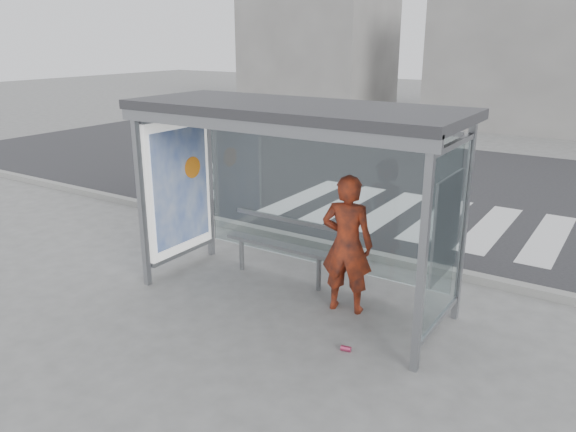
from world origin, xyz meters
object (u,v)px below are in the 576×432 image
Objects in this scene: bus_shelter at (270,152)px; person at (347,244)px; soda_can at (346,349)px; bench at (280,245)px.

person is (1.10, 0.09, -1.08)m from bus_shelter.
person is 15.59× the size of soda_can.
bus_shelter reaches higher than soda_can.
bus_shelter is 2.35× the size of person.
bench is 15.00× the size of soda_can.
bus_shelter is at bearing -70.46° from bench.
soda_can is at bearing -35.82° from bench.
bus_shelter is 1.54m from person.
bench is (-0.16, 0.44, -1.45)m from bus_shelter.
person is 1.35m from bench.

